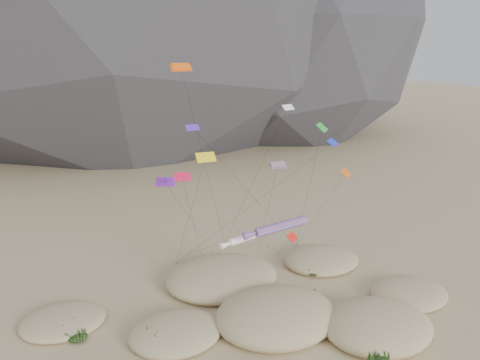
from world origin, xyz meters
The scene contains 9 objects.
ground centered at (0.00, 0.00, 0.00)m, with size 500.00×500.00×0.00m, color #CCB789.
dunes centered at (-1.63, 3.33, 0.76)m, with size 52.02×35.64×4.23m.
dune_grass centered at (-1.13, 2.41, 0.86)m, with size 41.96×27.85×1.61m.
kite_stakes centered at (2.15, 22.12, 0.15)m, with size 22.93×4.46×0.30m.
rainbow_tube_kite centered at (3.10, 7.74, 10.27)m, with size 8.76×15.44×11.24m.
white_tube_kite centered at (-0.32, 9.24, 8.91)m, with size 7.23×17.31×9.63m.
orange_parafoil centered at (-6.02, 16.01, 28.55)m, with size 9.93×9.22×29.43m.
multi_parafoil centered at (4.38, 10.79, 17.01)m, with size 3.91×12.39×17.65m.
delta_kites centered at (2.75, 11.37, 17.25)m, with size 26.41×16.23×23.44m.
Camera 1 is at (-20.67, -39.29, 32.33)m, focal length 35.00 mm.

